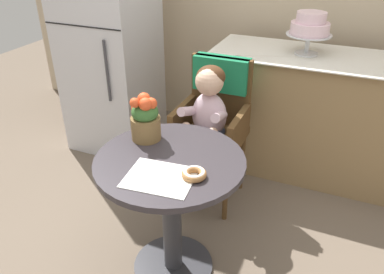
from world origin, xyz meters
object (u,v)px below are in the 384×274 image
cafe_table (171,194)px  seated_child (207,113)px  wicker_chair (216,108)px  tiered_cake_stand (310,27)px  donut_front (194,174)px  flower_vase (145,118)px  refrigerator (110,45)px

cafe_table → seated_child: bearing=94.2°
wicker_chair → tiered_cake_stand: 0.83m
cafe_table → tiered_cake_stand: tiered_cake_stand is taller
donut_front → cafe_table: bearing=150.4°
flower_vase → tiered_cake_stand: tiered_cake_stand is taller
seated_child → tiered_cake_stand: 0.92m
wicker_chair → refrigerator: bearing=156.4°
wicker_chair → cafe_table: bearing=-91.8°
tiered_cake_stand → cafe_table: bearing=-107.5°
wicker_chair → donut_front: size_ratio=8.64×
seated_child → tiered_cake_stand: tiered_cake_stand is taller
cafe_table → wicker_chair: size_ratio=0.75×
seated_child → donut_front: (0.21, -0.70, 0.06)m
donut_front → flower_vase: bearing=148.4°
refrigerator → wicker_chair: bearing=-18.4°
cafe_table → wicker_chair: wicker_chair is taller
tiered_cake_stand → refrigerator: bearing=-172.2°
tiered_cake_stand → flower_vase: bearing=-117.3°
flower_vase → tiered_cake_stand: 1.34m
tiered_cake_stand → refrigerator: refrigerator is taller
seated_child → refrigerator: size_ratio=0.43×
wicker_chair → donut_front: (0.21, -0.86, 0.10)m
refrigerator → tiered_cake_stand: bearing=7.8°
wicker_chair → refrigerator: (-1.01, 0.34, 0.21)m
cafe_table → flower_vase: (-0.19, 0.13, 0.33)m
flower_vase → donut_front: bearing=-31.6°
flower_vase → refrigerator: size_ratio=0.14×
donut_front → tiered_cake_stand: (0.25, 1.39, 0.35)m
tiered_cake_stand → refrigerator: 1.49m
flower_vase → cafe_table: bearing=-33.3°
wicker_chair → seated_child: 0.16m
cafe_table → donut_front: size_ratio=6.52×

